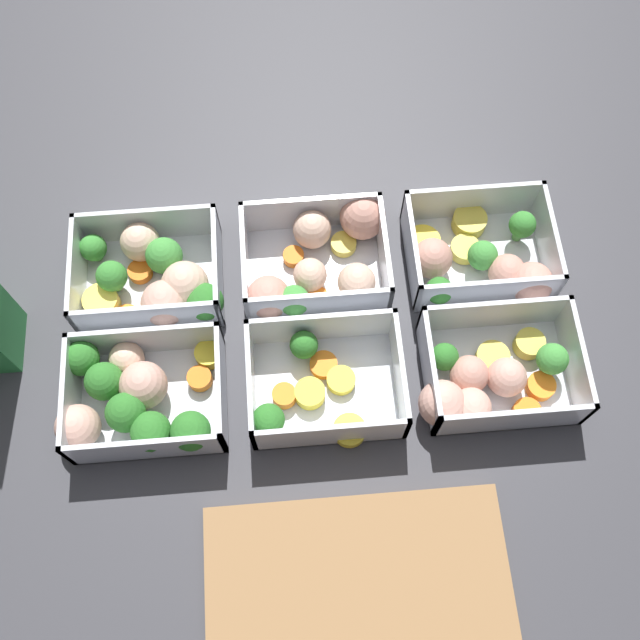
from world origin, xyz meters
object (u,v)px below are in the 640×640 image
object	(u,v)px
container_near_right	(156,278)
container_far_left	(488,379)
container_near_center	(320,260)
container_far_right	(134,398)
container_far_center	(318,385)
container_near_left	(481,258)

from	to	relation	value
container_near_right	container_far_left	xyz separation A→B (m)	(-0.33, 0.14, -0.00)
container_far_left	container_near_center	bearing A→B (deg)	-43.26
container_far_left	container_far_right	size ratio (longest dim) A/B	1.04
container_near_center	container_far_center	world-z (taller)	same
container_near_right	container_far_left	distance (m)	0.36
container_near_center	container_near_left	bearing A→B (deg)	176.23
container_far_left	container_far_center	world-z (taller)	same
container_near_left	container_far_center	size ratio (longest dim) A/B	1.05
container_far_left	container_far_right	distance (m)	0.35
container_far_center	container_far_right	world-z (taller)	same
container_far_center	container_far_right	size ratio (longest dim) A/B	0.92
container_near_center	container_far_center	size ratio (longest dim) A/B	1.07
container_near_center	container_far_left	xyz separation A→B (m)	(-0.16, 0.15, -0.00)
container_near_center	container_far_left	distance (m)	0.22
container_far_right	container_far_left	bearing A→B (deg)	178.83
container_far_center	container_near_left	bearing A→B (deg)	-145.52
container_near_center	container_near_right	world-z (taller)	same
container_near_center	container_far_right	bearing A→B (deg)	35.61
container_near_center	container_far_right	xyz separation A→B (m)	(0.20, 0.14, 0.00)
container_near_left	container_far_left	bearing A→B (deg)	83.52
container_near_left	container_near_center	world-z (taller)	same
container_near_center	container_near_right	size ratio (longest dim) A/B	1.04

